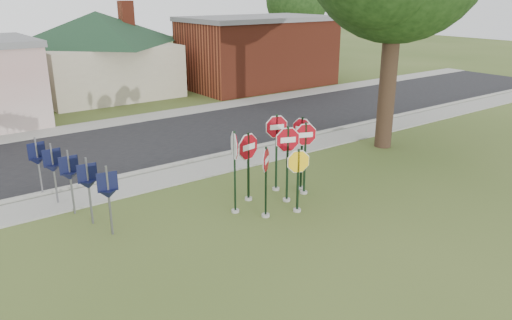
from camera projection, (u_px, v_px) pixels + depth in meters
ground at (308, 219)px, 14.68m from camera, size 120.00×120.00×0.00m
sidewalk_near at (210, 168)px, 18.85m from camera, size 60.00×1.60×0.06m
road at (157, 141)px, 22.28m from camera, size 60.00×7.00×0.04m
sidewalk_far at (120, 122)px, 25.54m from camera, size 60.00×1.60×0.06m
curb at (197, 160)px, 19.60m from camera, size 60.00×0.20×0.14m
stop_sign_center at (288, 153)px, 15.44m from camera, size 1.01×0.38×2.57m
stop_sign_yellow at (298, 174)px, 14.80m from camera, size 0.91×0.34×2.08m
stop_sign_left at (266, 174)px, 14.41m from camera, size 0.74×0.64×2.26m
stop_sign_right at (305, 149)px, 16.04m from camera, size 0.95×0.36×2.53m
stop_sign_back_right at (277, 142)px, 16.29m from camera, size 0.98×0.34×2.71m
stop_sign_back_left at (248, 157)px, 15.57m from camera, size 1.14×0.24×2.36m
stop_sign_far_right at (302, 144)px, 16.39m from camera, size 0.32×0.97×2.60m
stop_sign_far_left at (235, 160)px, 14.60m from camera, size 0.42×1.02×2.66m
route_sign_row at (70, 175)px, 14.66m from camera, size 1.43×4.63×2.00m
building_house at (98, 37)px, 31.37m from camera, size 11.60×11.60×6.20m
building_brick at (258, 51)px, 34.75m from camera, size 10.20×6.20×4.75m
bg_tree_right at (297, 0)px, 45.08m from camera, size 5.60×5.60×8.40m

